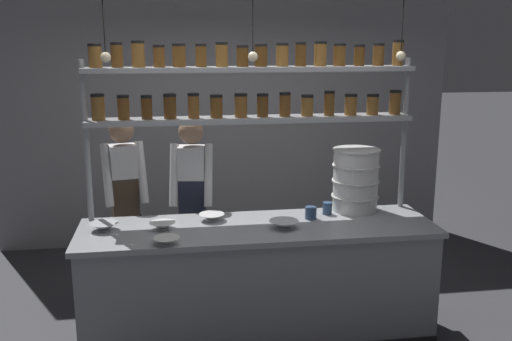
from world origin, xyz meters
name	(u,v)px	position (x,y,z in m)	size (l,w,h in m)	color
ground_plane	(258,337)	(0.00, 0.00, 0.00)	(40.00, 40.00, 0.00)	#3D3D42
back_wall	(226,113)	(0.00, 2.34, 1.48)	(5.07, 0.12, 2.97)	#939399
prep_counter	(258,283)	(0.00, 0.00, 0.46)	(2.67, 0.76, 0.92)	gray
spice_shelf_unit	(251,96)	(-0.01, 0.33, 1.86)	(2.56, 0.28, 2.28)	#999BA0
chef_left	(125,199)	(-1.03, 0.80, 0.95)	(0.40, 0.33, 1.65)	black
chef_center	(192,200)	(-0.46, 0.69, 0.94)	(0.39, 0.31, 1.64)	black
container_stack	(356,180)	(0.84, 0.28, 1.18)	(0.38, 0.38, 0.51)	white
prep_bowl_near_left	(167,241)	(-0.68, -0.30, 0.94)	(0.18, 0.18, 0.05)	silver
prep_bowl_center_front	(212,217)	(-0.34, 0.18, 0.95)	(0.20, 0.20, 0.05)	white
prep_bowl_center_back	(284,225)	(0.18, -0.09, 0.95)	(0.22, 0.22, 0.06)	silver
prep_bowl_near_right	(162,226)	(-0.71, 0.03, 0.95)	(0.19, 0.19, 0.05)	white
prep_bowl_far_left	(104,227)	(-1.13, 0.06, 0.95)	(0.21, 0.21, 0.06)	#B2B7BC
serving_cup_front	(327,208)	(0.59, 0.20, 0.97)	(0.07, 0.07, 0.10)	#334C70
serving_cup_by_board	(311,213)	(0.43, 0.10, 0.97)	(0.09, 0.09, 0.10)	#334C70
pendant_light_row	(257,50)	(-0.01, 0.00, 2.21)	(2.17, 0.07, 0.79)	black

